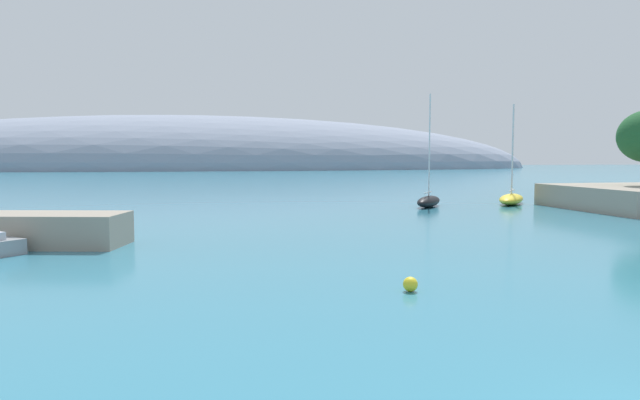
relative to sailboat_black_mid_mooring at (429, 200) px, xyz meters
name	(u,v)px	position (x,y,z in m)	size (l,w,h in m)	color
distant_ridge	(192,169)	(-27.66, 184.21, -0.64)	(298.83, 86.33, 43.75)	gray
sailboat_black_mid_mooring	(429,200)	(0.00, 0.00, 0.00)	(4.84, 5.62, 10.96)	black
sailboat_yellow_outer_mooring	(511,198)	(9.58, 1.17, -0.02)	(6.18, 7.04, 10.25)	yellow
mooring_buoy_yellow	(410,284)	(-13.98, -31.78, -0.37)	(0.54, 0.54, 0.54)	yellow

